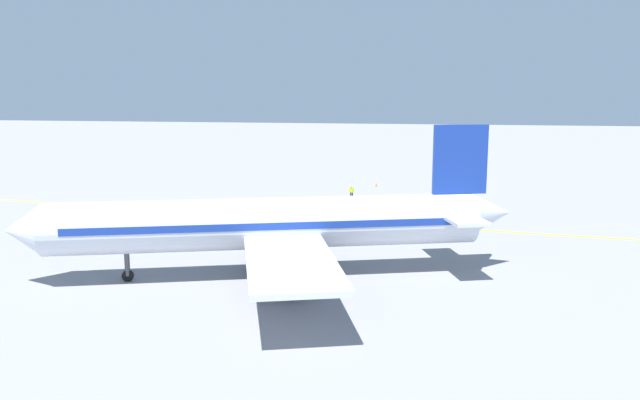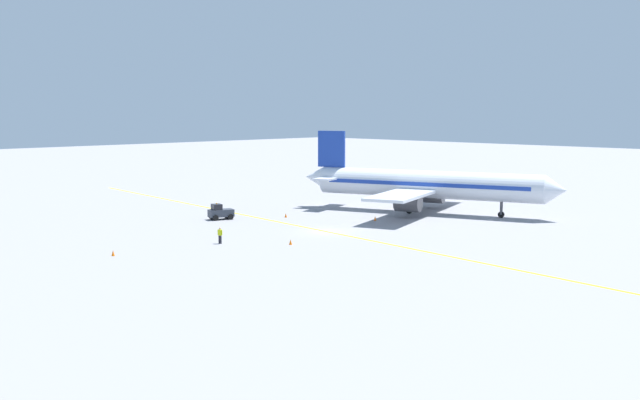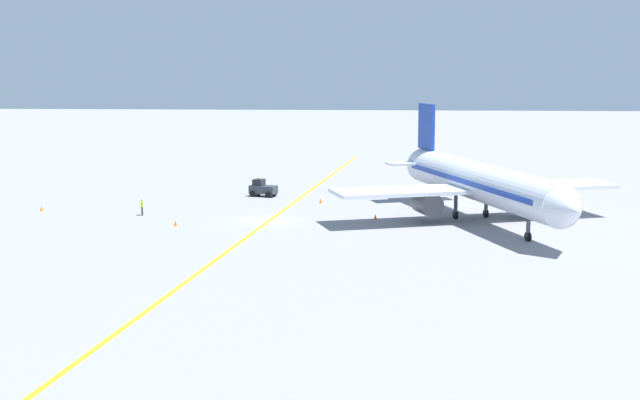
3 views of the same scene
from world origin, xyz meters
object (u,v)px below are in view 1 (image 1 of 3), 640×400
traffic_cone_near_nose (376,185)px  traffic_cone_mid_apron (421,230)px  baggage_tug_dark (467,211)px  ground_crew_worker (352,192)px  traffic_cone_by_wingtip (299,202)px  airplane_at_gate (273,225)px  traffic_cone_far_edge (305,240)px

traffic_cone_near_nose → traffic_cone_mid_apron: (-28.16, -7.03, 0.00)m
baggage_tug_dark → traffic_cone_near_nose: size_ratio=6.02×
ground_crew_worker → traffic_cone_by_wingtip: bearing=130.0°
traffic_cone_near_nose → traffic_cone_by_wingtip: (-15.62, 7.41, 0.00)m
baggage_tug_dark → traffic_cone_by_wingtip: baggage_tug_dark is taller
traffic_cone_by_wingtip → airplane_at_gate: bearing=-170.7°
ground_crew_worker → traffic_cone_mid_apron: bearing=-152.6°
airplane_at_gate → traffic_cone_far_edge: (9.77, -0.14, -3.43)m
baggage_tug_dark → traffic_cone_near_nose: (21.25, 11.47, -0.63)m
traffic_cone_near_nose → traffic_cone_far_edge: 34.24m
baggage_tug_dark → traffic_cone_by_wingtip: size_ratio=6.02×
traffic_cone_mid_apron → traffic_cone_by_wingtip: bearing=49.0°
traffic_cone_near_nose → traffic_cone_by_wingtip: 17.29m
ground_crew_worker → traffic_cone_mid_apron: 19.36m
baggage_tug_dark → ground_crew_worker: 16.84m
traffic_cone_by_wingtip → baggage_tug_dark: bearing=-106.6°
airplane_at_gate → traffic_cone_mid_apron: 18.88m
baggage_tug_dark → ground_crew_worker: (10.26, 13.36, 0.01)m
ground_crew_worker → traffic_cone_far_edge: 23.17m
ground_crew_worker → traffic_cone_far_edge: ground_crew_worker is taller
ground_crew_worker → airplane_at_gate: bearing=178.4°
ground_crew_worker → traffic_cone_mid_apron: size_ratio=3.05×
airplane_at_gate → ground_crew_worker: (32.92, -0.91, -2.80)m
ground_crew_worker → traffic_cone_by_wingtip: ground_crew_worker is taller
ground_crew_worker → traffic_cone_far_edge: (-23.15, 0.77, -0.63)m
traffic_cone_mid_apron → traffic_cone_by_wingtip: size_ratio=1.00×
traffic_cone_near_nose → traffic_cone_mid_apron: same height
baggage_tug_dark → traffic_cone_by_wingtip: (5.62, 18.88, -0.63)m
traffic_cone_mid_apron → airplane_at_gate: bearing=148.0°
baggage_tug_dark → traffic_cone_far_edge: size_ratio=6.02×
traffic_cone_near_nose → traffic_cone_far_edge: same height
ground_crew_worker → traffic_cone_far_edge: size_ratio=3.05×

